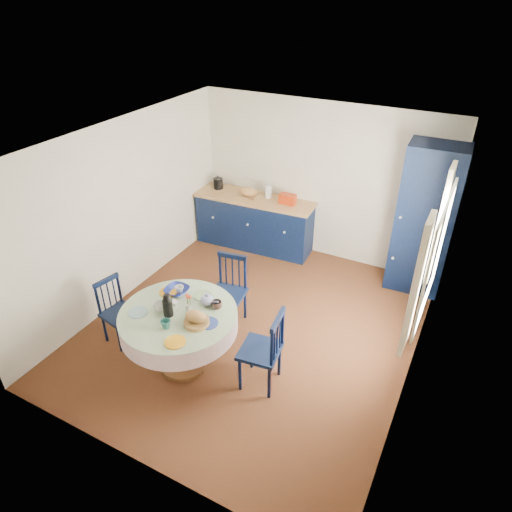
# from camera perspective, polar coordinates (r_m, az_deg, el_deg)

# --- Properties ---
(floor) EXTENTS (4.50, 4.50, 0.00)m
(floor) POSITION_cam_1_polar(r_m,az_deg,el_deg) (6.16, -0.36, -8.92)
(floor) COLOR black
(floor) RESTS_ON ground
(ceiling) EXTENTS (4.50, 4.50, 0.00)m
(ceiling) POSITION_cam_1_polar(r_m,az_deg,el_deg) (4.91, -0.46, 13.79)
(ceiling) COLOR white
(ceiling) RESTS_ON wall_back
(wall_back) EXTENTS (4.00, 0.02, 2.50)m
(wall_back) POSITION_cam_1_polar(r_m,az_deg,el_deg) (7.29, 8.03, 9.12)
(wall_back) COLOR white
(wall_back) RESTS_ON floor
(wall_left) EXTENTS (0.02, 4.50, 2.50)m
(wall_left) POSITION_cam_1_polar(r_m,az_deg,el_deg) (6.50, -16.23, 5.25)
(wall_left) COLOR white
(wall_left) RESTS_ON floor
(wall_right) EXTENTS (0.02, 4.50, 2.50)m
(wall_right) POSITION_cam_1_polar(r_m,az_deg,el_deg) (4.97, 20.49, -4.38)
(wall_right) COLOR white
(wall_right) RESTS_ON floor
(window) EXTENTS (0.10, 1.74, 1.45)m
(window) POSITION_cam_1_polar(r_m,az_deg,el_deg) (5.08, 21.12, 0.06)
(window) COLOR white
(window) RESTS_ON wall_right
(kitchen_counter) EXTENTS (2.05, 0.76, 1.14)m
(kitchen_counter) POSITION_cam_1_polar(r_m,az_deg,el_deg) (7.74, -0.13, 4.41)
(kitchen_counter) COLOR black
(kitchen_counter) RESTS_ON floor
(pantry_cabinet) EXTENTS (0.78, 0.58, 2.18)m
(pantry_cabinet) POSITION_cam_1_polar(r_m,az_deg,el_deg) (6.81, 20.34, 4.20)
(pantry_cabinet) COLOR black
(pantry_cabinet) RESTS_ON floor
(dining_table) EXTENTS (1.33, 1.33, 1.08)m
(dining_table) POSITION_cam_1_polar(r_m,az_deg,el_deg) (5.26, -9.54, -8.10)
(dining_table) COLOR #4E3116
(dining_table) RESTS_ON floor
(chair_left) EXTENTS (0.44, 0.46, 0.87)m
(chair_left) POSITION_cam_1_polar(r_m,az_deg,el_deg) (5.98, -16.93, -6.58)
(chair_left) COLOR black
(chair_left) RESTS_ON floor
(chair_far) EXTENTS (0.49, 0.47, 0.97)m
(chair_far) POSITION_cam_1_polar(r_m,az_deg,el_deg) (5.99, -3.43, -4.35)
(chair_far) COLOR black
(chair_far) RESTS_ON floor
(chair_right) EXTENTS (0.48, 0.50, 1.01)m
(chair_right) POSITION_cam_1_polar(r_m,az_deg,el_deg) (5.11, 0.99, -11.61)
(chair_right) COLOR black
(chair_right) RESTS_ON floor
(mug_a) EXTENTS (0.13, 0.13, 0.11)m
(mug_a) POSITION_cam_1_polar(r_m,az_deg,el_deg) (5.23, -11.93, -6.20)
(mug_a) COLOR silver
(mug_a) RESTS_ON dining_table
(mug_b) EXTENTS (0.11, 0.11, 0.10)m
(mug_b) POSITION_cam_1_polar(r_m,az_deg,el_deg) (4.98, -11.22, -8.36)
(mug_b) COLOR #2B6D67
(mug_b) RESTS_ON dining_table
(mug_c) EXTENTS (0.12, 0.12, 0.09)m
(mug_c) POSITION_cam_1_polar(r_m,az_deg,el_deg) (5.17, -4.94, -6.11)
(mug_c) COLOR black
(mug_c) RESTS_ON dining_table
(mug_d) EXTENTS (0.11, 0.11, 0.10)m
(mug_d) POSITION_cam_1_polar(r_m,az_deg,el_deg) (5.45, -9.54, -4.19)
(mug_d) COLOR silver
(mug_d) RESTS_ON dining_table
(cobalt_bowl) EXTENTS (0.28, 0.28, 0.07)m
(cobalt_bowl) POSITION_cam_1_polar(r_m,az_deg,el_deg) (5.47, -9.87, -4.28)
(cobalt_bowl) COLOR navy
(cobalt_bowl) RESTS_ON dining_table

